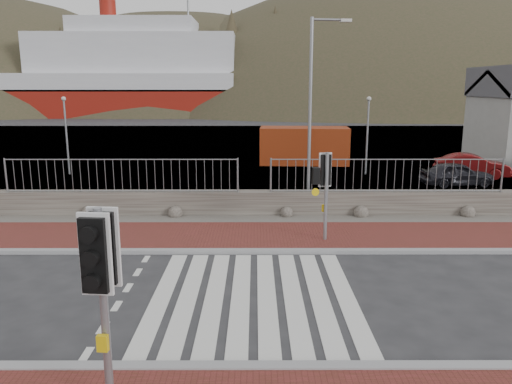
{
  "coord_description": "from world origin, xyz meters",
  "views": [
    {
      "loc": [
        0.04,
        -10.63,
        4.75
      ],
      "look_at": [
        0.06,
        3.0,
        1.8
      ],
      "focal_mm": 35.0,
      "sensor_mm": 36.0,
      "label": 1
    }
  ],
  "objects_px": {
    "traffic_signal_far": "(325,178)",
    "shipping_container": "(304,146)",
    "traffic_signal_near": "(101,268)",
    "car_a": "(457,174)",
    "car_b": "(471,166)",
    "streetlight": "(313,105)",
    "ferry": "(95,80)"
  },
  "relations": [
    {
      "from": "car_a",
      "to": "car_b",
      "type": "height_order",
      "value": "car_b"
    },
    {
      "from": "shipping_container",
      "to": "traffic_signal_near",
      "type": "bearing_deg",
      "value": -98.85
    },
    {
      "from": "streetlight",
      "to": "traffic_signal_far",
      "type": "bearing_deg",
      "value": -97.33
    },
    {
      "from": "ferry",
      "to": "car_b",
      "type": "bearing_deg",
      "value": -55.79
    },
    {
      "from": "car_a",
      "to": "car_b",
      "type": "relative_size",
      "value": 0.92
    },
    {
      "from": "traffic_signal_far",
      "to": "shipping_container",
      "type": "distance_m",
      "value": 15.54
    },
    {
      "from": "traffic_signal_near",
      "to": "car_a",
      "type": "xyz_separation_m",
      "value": [
        11.73,
        16.76,
        -1.66
      ]
    },
    {
      "from": "traffic_signal_near",
      "to": "traffic_signal_far",
      "type": "distance_m",
      "value": 9.16
    },
    {
      "from": "traffic_signal_far",
      "to": "shipping_container",
      "type": "bearing_deg",
      "value": -107.23
    },
    {
      "from": "car_a",
      "to": "shipping_container",
      "type": "bearing_deg",
      "value": 38.0
    },
    {
      "from": "ferry",
      "to": "car_a",
      "type": "bearing_deg",
      "value": -58.16
    },
    {
      "from": "shipping_container",
      "to": "car_a",
      "type": "xyz_separation_m",
      "value": [
        6.62,
        -6.84,
        -0.53
      ]
    },
    {
      "from": "ferry",
      "to": "shipping_container",
      "type": "relative_size",
      "value": 9.44
    },
    {
      "from": "traffic_signal_far",
      "to": "car_a",
      "type": "height_order",
      "value": "traffic_signal_far"
    },
    {
      "from": "traffic_signal_near",
      "to": "streetlight",
      "type": "height_order",
      "value": "streetlight"
    },
    {
      "from": "traffic_signal_far",
      "to": "streetlight",
      "type": "bearing_deg",
      "value": -104.78
    },
    {
      "from": "traffic_signal_near",
      "to": "streetlight",
      "type": "relative_size",
      "value": 0.44
    },
    {
      "from": "traffic_signal_near",
      "to": "traffic_signal_far",
      "type": "relative_size",
      "value": 1.12
    },
    {
      "from": "streetlight",
      "to": "car_b",
      "type": "height_order",
      "value": "streetlight"
    },
    {
      "from": "shipping_container",
      "to": "car_a",
      "type": "distance_m",
      "value": 9.53
    },
    {
      "from": "car_b",
      "to": "traffic_signal_near",
      "type": "bearing_deg",
      "value": 155.79
    },
    {
      "from": "traffic_signal_far",
      "to": "streetlight",
      "type": "xyz_separation_m",
      "value": [
        0.05,
        4.05,
        1.99
      ]
    },
    {
      "from": "car_a",
      "to": "car_b",
      "type": "xyz_separation_m",
      "value": [
        1.68,
        2.29,
        0.03
      ]
    },
    {
      "from": "traffic_signal_far",
      "to": "shipping_container",
      "type": "height_order",
      "value": "traffic_signal_far"
    },
    {
      "from": "traffic_signal_far",
      "to": "streetlight",
      "type": "relative_size",
      "value": 0.39
    },
    {
      "from": "traffic_signal_far",
      "to": "streetlight",
      "type": "distance_m",
      "value": 4.52
    },
    {
      "from": "car_b",
      "to": "ferry",
      "type": "bearing_deg",
      "value": 45.15
    },
    {
      "from": "traffic_signal_near",
      "to": "streetlight",
      "type": "xyz_separation_m",
      "value": [
        4.31,
        12.17,
        1.76
      ]
    },
    {
      "from": "shipping_container",
      "to": "car_a",
      "type": "bearing_deg",
      "value": -42.55
    },
    {
      "from": "streetlight",
      "to": "car_b",
      "type": "bearing_deg",
      "value": 30.48
    },
    {
      "from": "traffic_signal_near",
      "to": "ferry",
      "type": "bearing_deg",
      "value": 112.92
    },
    {
      "from": "ferry",
      "to": "traffic_signal_far",
      "type": "relative_size",
      "value": 18.05
    }
  ]
}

